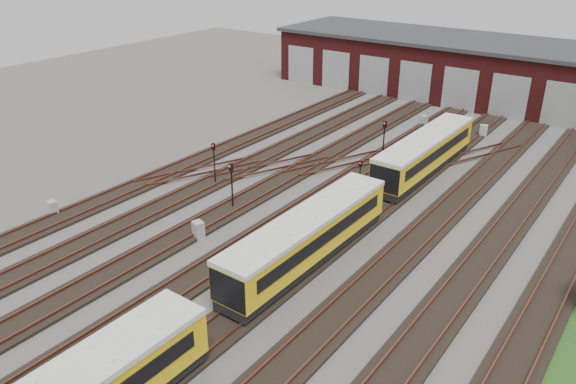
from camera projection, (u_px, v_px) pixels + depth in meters
The scene contains 12 objects.
ground at pixel (278, 253), 32.94m from camera, with size 120.00×120.00×0.00m, color #474341.
track_network at pixel (282, 247), 33.41m from camera, with size 30.40×70.00×0.33m.
maintenance_shed at pixel (499, 72), 60.86m from camera, with size 51.00×12.50×6.35m.
metro_train at pixel (308, 237), 31.22m from camera, with size 2.53×45.32×2.75m.
signal_mast_0 at pixel (214, 158), 41.03m from camera, with size 0.29×0.28×3.22m.
signal_mast_1 at pixel (232, 180), 37.31m from camera, with size 0.30×0.29×3.31m.
signal_mast_2 at pixel (384, 135), 45.35m from camera, with size 0.30×0.28×3.35m.
signal_mast_3 at pixel (360, 175), 38.79m from camera, with size 0.23×0.22×2.90m.
relay_cabinet_0 at pixel (53, 208), 37.13m from camera, with size 0.61×0.51×1.02m, color #A5A7AA.
relay_cabinet_1 at pixel (424, 121), 54.11m from camera, with size 0.60×0.50×0.99m, color #A5A7AA.
relay_cabinet_2 at pixel (198, 230), 34.32m from camera, with size 0.68×0.57×1.13m, color #A5A7AA.
relay_cabinet_3 at pixel (483, 131), 51.18m from camera, with size 0.67×0.56×1.11m, color #A5A7AA.
Camera 1 is at (17.09, -22.54, 17.26)m, focal length 35.00 mm.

